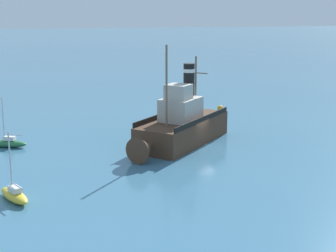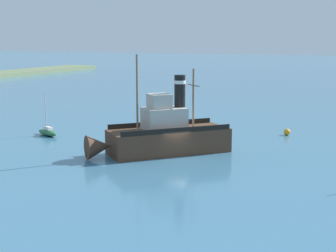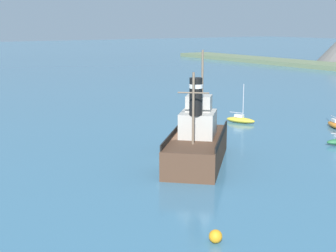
% 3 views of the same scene
% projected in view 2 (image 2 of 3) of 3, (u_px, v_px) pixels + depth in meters
% --- Properties ---
extents(ground_plane, '(600.00, 600.00, 0.00)m').
position_uv_depth(ground_plane, '(176.00, 157.00, 50.07)').
color(ground_plane, teal).
extents(old_tugboat, '(12.73, 12.40, 9.90)m').
position_uv_depth(old_tugboat, '(163.00, 135.00, 51.35)').
color(old_tugboat, '#4C3323').
rests_on(old_tugboat, ground).
extents(sailboat_green, '(2.56, 3.92, 4.90)m').
position_uv_depth(sailboat_green, '(48.00, 132.00, 60.86)').
color(sailboat_green, '#286B3D').
rests_on(sailboat_green, ground).
extents(mooring_buoy, '(0.78, 0.78, 0.78)m').
position_uv_depth(mooring_buoy, '(287.00, 132.00, 61.05)').
color(mooring_buoy, orange).
rests_on(mooring_buoy, ground).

